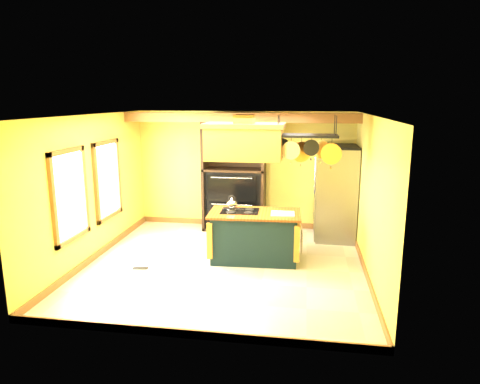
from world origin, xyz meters
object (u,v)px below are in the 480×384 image
(range_hood, at_px, (244,140))
(refrigerator, at_px, (335,195))
(hutch, at_px, (234,189))
(kitchen_island, at_px, (255,236))
(pot_rack, at_px, (307,143))

(range_hood, height_order, refrigerator, range_hood)
(hutch, bearing_deg, range_hood, -75.29)
(kitchen_island, height_order, refrigerator, refrigerator)
(range_hood, bearing_deg, kitchen_island, 0.21)
(range_hood, bearing_deg, refrigerator, 41.47)
(kitchen_island, distance_m, hutch, 2.06)
(range_hood, distance_m, pot_rack, 1.12)
(pot_rack, xyz_separation_m, hutch, (-1.61, 1.88, -1.27))
(refrigerator, distance_m, hutch, 2.27)
(refrigerator, bearing_deg, kitchen_island, -135.12)
(kitchen_island, bearing_deg, refrigerator, 42.41)
(kitchen_island, relative_size, pot_rack, 1.45)
(kitchen_island, height_order, hutch, hutch)
(range_hood, bearing_deg, hutch, 104.71)
(range_hood, xyz_separation_m, refrigerator, (1.75, 1.55, -1.28))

